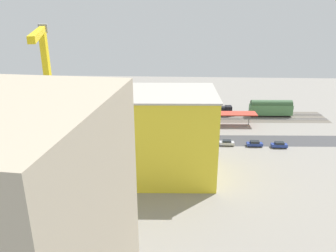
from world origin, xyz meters
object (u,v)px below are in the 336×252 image
object	(u,v)px
parked_car_4	(178,143)
tower_crane	(49,91)
parked_car_2	(227,143)
street_tree_3	(65,119)
street_tree_0	(91,118)
construction_building	(141,135)
parked_car_0	(279,145)
parked_car_1	(255,144)
street_tree_2	(119,119)
locomotive	(217,111)
parked_car_3	(202,143)
platform_canopy_near	(187,113)
box_truck_0	(201,145)
street_tree_1	(193,119)
passenger_coach	(271,108)
traffic_light	(110,120)

from	to	relation	value
parked_car_4	tower_crane	world-z (taller)	tower_crane
parked_car_2	street_tree_3	distance (m)	53.53
tower_crane	street_tree_0	bearing A→B (deg)	-90.83
parked_car_2	construction_building	distance (m)	31.82
construction_building	parked_car_0	bearing A→B (deg)	-157.26
parked_car_1	street_tree_2	size ratio (longest dim) A/B	0.61
locomotive	parked_car_3	distance (m)	30.55
platform_canopy_near	tower_crane	world-z (taller)	tower_crane
parked_car_1	box_truck_0	world-z (taller)	box_truck_0
construction_building	street_tree_1	size ratio (longest dim) A/B	4.14
locomotive	construction_building	bearing A→B (deg)	64.42
passenger_coach	parked_car_3	world-z (taller)	passenger_coach
parked_car_4	street_tree_2	bearing A→B (deg)	-25.65
passenger_coach	parked_car_4	size ratio (longest dim) A/B	3.47
street_tree_2	street_tree_0	bearing A→B (deg)	3.44
parked_car_0	traffic_light	bearing A→B (deg)	-9.53
parked_car_1	construction_building	bearing A→B (deg)	30.45
passenger_coach	parked_car_2	distance (m)	35.52
passenger_coach	construction_building	xyz separation A→B (m)	(43.63, 48.24, 7.08)
street_tree_3	platform_canopy_near	bearing A→B (deg)	-167.14
platform_canopy_near	passenger_coach	size ratio (longest dim) A/B	3.04
locomotive	passenger_coach	xyz separation A→B (m)	(-20.54, 0.00, 1.51)
parked_car_2	tower_crane	xyz separation A→B (m)	(43.99, 21.44, 21.16)
street_tree_0	parked_car_0	bearing A→B (deg)	171.37
parked_car_2	street_tree_0	world-z (taller)	street_tree_0
parked_car_1	construction_building	xyz separation A→B (m)	(31.91, 18.76, 9.67)
street_tree_1	parked_car_0	bearing A→B (deg)	160.59
parked_car_4	parked_car_3	bearing A→B (deg)	-177.22
platform_canopy_near	box_truck_0	bearing A→B (deg)	100.88
street_tree_1	traffic_light	distance (m)	27.14
passenger_coach	street_tree_3	size ratio (longest dim) A/B	2.23
parked_car_4	tower_crane	distance (m)	41.52
parked_car_4	traffic_light	xyz separation A→B (m)	(22.64, -8.88, 3.99)
parked_car_1	street_tree_1	xyz separation A→B (m)	(18.63, -8.48, 4.89)
parked_car_0	street_tree_1	xyz separation A→B (m)	(25.80, -9.09, 4.86)
street_tree_2	box_truck_0	bearing A→B (deg)	154.29
tower_crane	street_tree_2	distance (m)	35.82
parked_car_0	street_tree_3	world-z (taller)	street_tree_3
parked_car_1	parked_car_2	xyz separation A→B (m)	(8.32, -0.27, -0.02)
parked_car_4	street_tree_1	xyz separation A→B (m)	(-4.49, -9.09, 4.94)
construction_building	parked_car_3	bearing A→B (deg)	-133.31
platform_canopy_near	parked_car_0	distance (m)	33.63
street_tree_3	traffic_light	size ratio (longest dim) A/B	1.01
parked_car_0	street_tree_1	world-z (taller)	street_tree_1
platform_canopy_near	parked_car_2	xyz separation A→B (m)	(-12.23, 17.83, -3.49)
parked_car_0	street_tree_2	xyz separation A→B (m)	(50.09, -9.51, 4.06)
street_tree_2	parked_car_4	bearing A→B (deg)	154.35
box_truck_0	street_tree_3	xyz separation A→B (m)	(44.68, -12.78, 3.19)
platform_canopy_near	construction_building	size ratio (longest dim) A/B	1.39
platform_canopy_near	passenger_coach	xyz separation A→B (m)	(-32.28, -11.38, -0.88)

